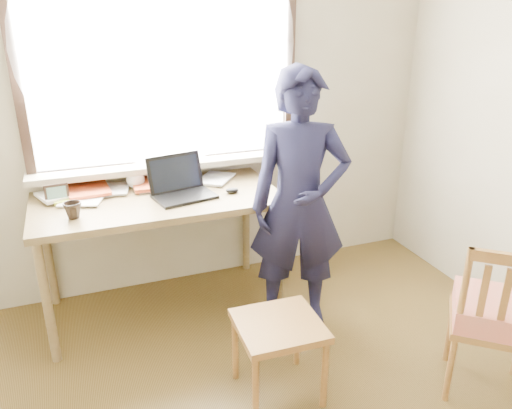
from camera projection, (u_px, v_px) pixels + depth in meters
name	position (u px, v px, depth m)	size (l,w,h in m)	color
room_shell	(315.00, 98.00, 1.70)	(3.52, 4.02, 2.61)	#B4AB90
desk	(158.00, 209.00, 3.17)	(1.52, 0.76, 0.81)	brown
laptop	(181.00, 187.00, 3.14)	(0.41, 0.36, 0.25)	black
mug_white	(136.00, 181.00, 3.28)	(0.12, 0.12, 0.09)	white
mug_dark	(73.00, 210.00, 2.80)	(0.10, 0.10, 0.09)	black
mouse	(232.00, 190.00, 3.19)	(0.08, 0.06, 0.03)	black
desk_clutter	(107.00, 193.00, 3.15)	(0.81, 0.51, 0.03)	white
book_a	(101.00, 190.00, 3.21)	(0.18, 0.24, 0.02)	white
book_b	(202.00, 178.00, 3.45)	(0.20, 0.28, 0.02)	white
picture_frame	(57.00, 195.00, 3.01)	(0.14, 0.03, 0.11)	black
work_chair	(279.00, 334.00, 2.55)	(0.44, 0.42, 0.44)	olive
side_chair	(495.00, 315.00, 2.54)	(0.57, 0.57, 0.89)	olive
person	(299.00, 204.00, 3.01)	(0.60, 0.39, 1.63)	black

